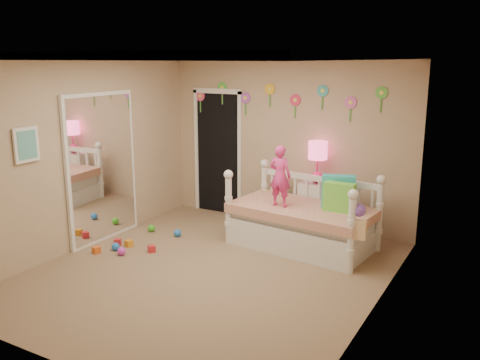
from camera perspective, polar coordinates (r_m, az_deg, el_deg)
The scene contains 18 objects.
floor at distance 6.41m, azimuth -3.47°, elevation -10.16°, with size 4.00×4.50×0.01m, color #7F684C.
ceiling at distance 5.88m, azimuth -3.84°, elevation 13.76°, with size 4.00×4.50×0.01m, color white.
back_wall at distance 7.96m, azimuth 5.24°, elevation 4.24°, with size 4.00×0.01×2.60m, color tan.
left_wall at distance 7.28m, azimuth -16.98°, elevation 2.85°, with size 0.01×4.50×2.60m, color tan.
right_wall at distance 5.22m, azimuth 15.09°, elevation -1.04°, with size 0.01×4.50×2.60m, color tan.
crown_molding at distance 5.88m, azimuth -3.83°, elevation 13.47°, with size 4.00×4.50×0.06m, color white, non-canonical shape.
daybed at distance 7.11m, azimuth 6.89°, elevation -3.32°, with size 1.94×1.04×1.05m, color white, non-canonical shape.
pillow_turquoise at distance 7.05m, azimuth 10.81°, elevation -1.25°, with size 0.44×0.15×0.44m, color #24B5A3.
pillow_lime at distance 6.87m, azimuth 10.91°, elevation -1.88°, with size 0.41×0.15×0.38m, color #6EDA42.
child at distance 6.95m, azimuth 4.45°, elevation 0.44°, with size 0.31×0.20×0.84m, color #F23791.
nightstand at distance 7.79m, azimuth 8.38°, elevation -3.02°, with size 0.45×0.35×0.76m, color white.
table_lamp at distance 7.60m, azimuth 8.58°, elevation 2.69°, with size 0.28×0.28×0.62m.
closet_doorway at distance 8.57m, azimuth -2.49°, elevation 3.14°, with size 0.90×0.04×2.07m, color black.
flower_decals at distance 7.91m, azimuth 4.70°, elevation 8.86°, with size 3.40×0.02×0.50m, color #B2668C, non-canonical shape.
mirror_closet at distance 7.50m, azimuth -14.99°, elevation 1.33°, with size 0.07×1.30×2.10m, color white.
wall_picture at distance 6.64m, azimuth -22.54°, elevation 3.62°, with size 0.05×0.34×0.42m, color white.
hanging_bag at distance 6.32m, azimuth 12.89°, elevation -4.62°, with size 0.20×0.16×0.36m, color beige, non-canonical shape.
toy_scatter at distance 7.37m, azimuth -11.40°, elevation -6.74°, with size 0.80×1.30×0.11m, color #996666, non-canonical shape.
Camera 1 is at (3.22, -4.92, 2.56)m, focal length 38.63 mm.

